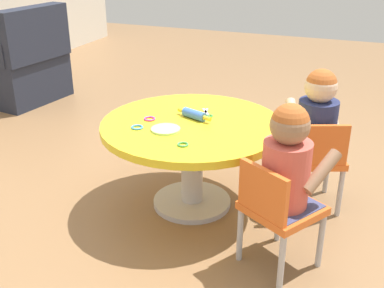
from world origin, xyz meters
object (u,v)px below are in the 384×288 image
at_px(child_chair_left, 277,209).
at_px(rolling_pin, 194,114).
at_px(craft_table, 192,141).
at_px(seated_child_right, 317,116).
at_px(armchair_dark, 19,67).
at_px(craft_scissors, 206,114).
at_px(child_chair_right, 315,158).
at_px(seated_child_left, 288,161).

bearing_deg(child_chair_left, rolling_pin, 52.71).
relative_size(craft_table, seated_child_right, 1.91).
xyz_separation_m(craft_table, armchair_dark, (1.17, 2.15, -0.08)).
bearing_deg(craft_scissors, craft_table, 168.58).
distance_m(craft_table, child_chair_right, 0.67).
bearing_deg(rolling_pin, child_chair_right, -75.70).
xyz_separation_m(child_chair_left, rolling_pin, (0.43, 0.56, 0.22)).
height_order(seated_child_left, rolling_pin, seated_child_left).
height_order(craft_table, child_chair_left, child_chair_left).
bearing_deg(seated_child_right, rolling_pin, 107.75).
xyz_separation_m(armchair_dark, craft_scissors, (-1.03, -2.18, 0.19)).
bearing_deg(rolling_pin, armchair_dark, 62.59).
distance_m(armchair_dark, craft_scissors, 2.41).
distance_m(craft_table, armchair_dark, 2.44).
bearing_deg(child_chair_left, seated_child_right, -5.55).
relative_size(seated_child_left, armchair_dark, 0.60).
bearing_deg(craft_table, child_chair_right, -70.75).
distance_m(seated_child_left, child_chair_right, 0.61).
relative_size(child_chair_left, rolling_pin, 2.41).
xyz_separation_m(child_chair_left, seated_child_left, (0.03, -0.02, 0.23)).
height_order(child_chair_left, armchair_dark, armchair_dark).
distance_m(seated_child_right, craft_scissors, 0.60).
bearing_deg(child_chair_right, seated_child_left, 174.30).
relative_size(armchair_dark, craft_scissors, 5.96).
distance_m(child_chair_right, armchair_dark, 2.93).
relative_size(child_chair_right, armchair_dark, 0.63).
bearing_deg(rolling_pin, seated_child_left, -124.07).
xyz_separation_m(seated_child_right, craft_scissors, (-0.12, 0.59, -0.03)).
xyz_separation_m(seated_child_left, armchair_dark, (1.50, 2.72, -0.22)).
distance_m(armchair_dark, rolling_pin, 2.42).
xyz_separation_m(child_chair_right, armchair_dark, (0.95, 2.78, 0.00)).
bearing_deg(child_chair_right, child_chair_left, 172.67).
height_order(child_chair_right, armchair_dark, armchair_dark).
bearing_deg(craft_table, craft_scissors, -11.42).
height_order(craft_table, seated_child_right, seated_child_right).
relative_size(craft_table, seated_child_left, 1.91).
distance_m(seated_child_right, rolling_pin, 0.66).
bearing_deg(child_chair_left, craft_table, 56.08).
relative_size(seated_child_left, child_chair_right, 0.95).
height_order(child_chair_left, seated_child_left, seated_child_left).
xyz_separation_m(craft_table, seated_child_left, (-0.34, -0.57, 0.14)).
xyz_separation_m(child_chair_right, rolling_pin, (-0.16, 0.64, 0.22)).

